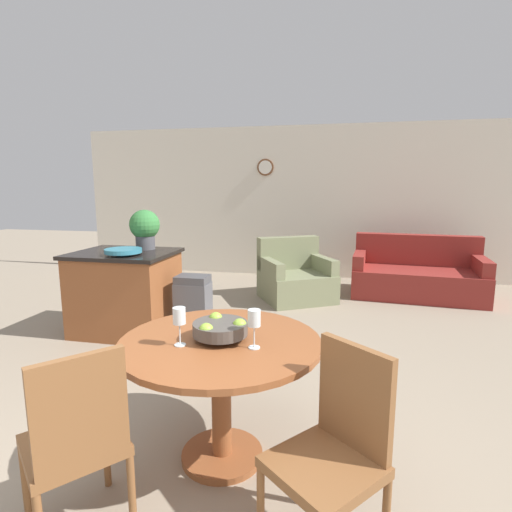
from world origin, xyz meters
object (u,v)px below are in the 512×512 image
(dining_chair_near_left, at_px, (77,437))
(teal_bowl, at_px, (123,251))
(kitchen_island, at_px, (126,292))
(armchair, at_px, (295,279))
(dining_chair_near_right, at_px, (336,443))
(fruit_bowl, at_px, (220,328))
(wine_glass_left, at_px, (179,317))
(trash_bin, at_px, (193,307))
(dining_table, at_px, (221,367))
(potted_plant, at_px, (145,227))
(couch, at_px, (416,276))
(wine_glass_right, at_px, (254,320))

(dining_chair_near_left, bearing_deg, teal_bowl, 65.78)
(kitchen_island, bearing_deg, armchair, 45.12)
(armchair, bearing_deg, dining_chair_near_right, -111.00)
(fruit_bowl, distance_m, wine_glass_left, 0.25)
(dining_chair_near_right, height_order, fruit_bowl, dining_chair_near_right)
(dining_chair_near_right, xyz_separation_m, trash_bin, (-1.55, 2.33, -0.17))
(wine_glass_left, relative_size, kitchen_island, 0.20)
(dining_chair_near_right, height_order, wine_glass_left, wine_glass_left)
(dining_table, height_order, armchair, armchair)
(fruit_bowl, relative_size, armchair, 0.25)
(kitchen_island, relative_size, teal_bowl, 2.83)
(potted_plant, xyz_separation_m, trash_bin, (0.65, -0.23, -0.83))
(dining_chair_near_left, distance_m, kitchen_island, 2.81)
(potted_plant, bearing_deg, couch, 31.80)
(armchair, bearing_deg, dining_chair_near_left, -126.63)
(dining_table, xyz_separation_m, couch, (1.80, 4.16, -0.28))
(dining_chair_near_right, relative_size, wine_glass_right, 4.33)
(wine_glass_left, bearing_deg, potted_plant, 121.13)
(dining_table, distance_m, potted_plant, 2.66)
(fruit_bowl, relative_size, wine_glass_right, 1.45)
(dining_table, xyz_separation_m, kitchen_island, (-1.68, 1.86, -0.12))
(potted_plant, distance_m, couch, 4.02)
(wine_glass_right, xyz_separation_m, couch, (1.59, 4.24, -0.61))
(dining_chair_near_left, relative_size, potted_plant, 2.07)
(dining_table, relative_size, trash_bin, 1.70)
(dining_table, bearing_deg, fruit_bowl, 58.25)
(kitchen_island, relative_size, couch, 0.56)
(dining_table, height_order, teal_bowl, teal_bowl)
(dining_table, distance_m, fruit_bowl, 0.24)
(dining_table, bearing_deg, wine_glass_right, -21.01)
(kitchen_island, bearing_deg, teal_bowl, -59.65)
(dining_chair_near_left, relative_size, couch, 0.49)
(dining_table, height_order, kitchen_island, kitchen_island)
(trash_bin, xyz_separation_m, couch, (2.69, 2.30, -0.04))
(dining_chair_near_left, bearing_deg, wine_glass_right, -9.06)
(dining_table, distance_m, dining_chair_near_right, 0.82)
(dining_chair_near_left, relative_size, fruit_bowl, 2.97)
(kitchen_island, bearing_deg, dining_chair_near_right, -44.77)
(potted_plant, xyz_separation_m, armchair, (1.57, 1.50, -0.87))
(dining_chair_near_left, bearing_deg, kitchen_island, 66.20)
(wine_glass_left, height_order, kitchen_island, wine_glass_left)
(wine_glass_left, bearing_deg, trash_bin, 109.14)
(dining_chair_near_right, relative_size, teal_bowl, 2.45)
(fruit_bowl, distance_m, wine_glass_right, 0.25)
(dining_chair_near_right, xyz_separation_m, fruit_bowl, (-0.67, 0.47, 0.31))
(dining_chair_near_right, height_order, wine_glass_right, wine_glass_right)
(wine_glass_right, relative_size, potted_plant, 0.48)
(kitchen_island, relative_size, armchair, 0.87)
(armchair, bearing_deg, fruit_bowl, -120.42)
(dining_chair_near_left, height_order, trash_bin, dining_chair_near_left)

